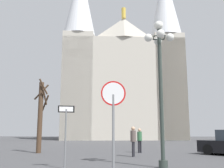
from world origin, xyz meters
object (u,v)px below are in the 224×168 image
object	(u,v)px
street_lamp	(160,68)
pedestrian_walking	(133,138)
stop_sign	(113,109)
pedestrian_standing	(140,138)
bare_tree	(41,114)
cathedral	(122,79)
one_way_arrow_sign	(66,128)

from	to	relation	value
street_lamp	pedestrian_walking	distance (m)	5.56
stop_sign	pedestrian_standing	world-z (taller)	stop_sign
bare_tree	pedestrian_standing	size ratio (longest dim) A/B	3.07
cathedral	pedestrian_standing	size ratio (longest dim) A/B	19.11
one_way_arrow_sign	street_lamp	xyz separation A→B (m)	(3.87, 0.40, 2.51)
stop_sign	one_way_arrow_sign	xyz separation A→B (m)	(-2.01, 2.08, -0.58)
stop_sign	pedestrian_walking	bearing A→B (deg)	83.43
one_way_arrow_sign	street_lamp	distance (m)	4.63
stop_sign	bare_tree	bearing A→B (deg)	120.52
cathedral	street_lamp	bearing A→B (deg)	-86.46
cathedral	stop_sign	world-z (taller)	cathedral
one_way_arrow_sign	pedestrian_standing	size ratio (longest dim) A/B	1.53
one_way_arrow_sign	bare_tree	bearing A→B (deg)	115.60
street_lamp	bare_tree	bearing A→B (deg)	137.49
cathedral	street_lamp	xyz separation A→B (m)	(2.08, -33.61, -6.22)
pedestrian_walking	cathedral	bearing A→B (deg)	92.01
stop_sign	street_lamp	distance (m)	3.65
stop_sign	pedestrian_walking	world-z (taller)	stop_sign
cathedral	pedestrian_standing	distance (m)	28.12
one_way_arrow_sign	pedestrian_standing	world-z (taller)	one_way_arrow_sign
stop_sign	pedestrian_walking	xyz separation A→B (m)	(0.81, 7.00, -1.13)
one_way_arrow_sign	cathedral	bearing A→B (deg)	86.99
one_way_arrow_sign	pedestrian_walking	xyz separation A→B (m)	(2.81, 4.92, -0.55)
bare_tree	street_lamp	bearing A→B (deg)	-42.51
cathedral	stop_sign	bearing A→B (deg)	-89.66
stop_sign	one_way_arrow_sign	distance (m)	2.95
pedestrian_standing	one_way_arrow_sign	bearing A→B (deg)	-113.71
street_lamp	pedestrian_standing	distance (m)	7.81
cathedral	stop_sign	size ratio (longest dim) A/B	10.04
street_lamp	bare_tree	world-z (taller)	street_lamp
cathedral	one_way_arrow_sign	bearing A→B (deg)	-93.01
stop_sign	cathedral	bearing A→B (deg)	90.34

